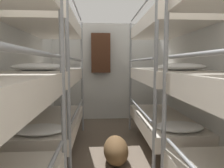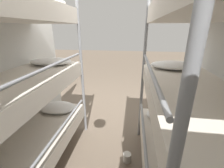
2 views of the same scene
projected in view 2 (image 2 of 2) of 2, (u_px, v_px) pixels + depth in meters
ground_plane at (115, 115)px, 3.22m from camera, size 20.00×20.00×0.00m
bunk_stack_left_near at (189, 94)px, 1.39m from camera, size 0.78×1.82×2.16m
bunk_stack_right_near at (23, 85)px, 1.62m from camera, size 0.78×1.82×2.16m
tin_can at (127, 158)px, 2.08m from camera, size 0.11×0.11×0.13m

